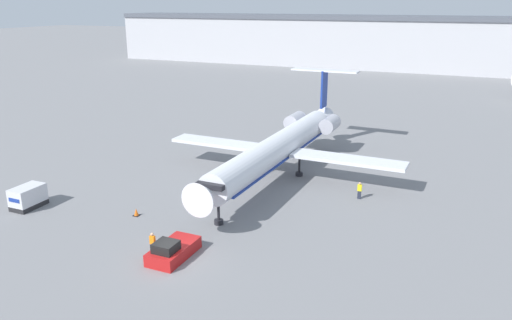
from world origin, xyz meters
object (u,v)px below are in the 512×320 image
(pushback_tug, at_px, (173,250))
(worker_near_tug, at_px, (153,243))
(worker_by_wing, at_px, (360,190))
(luggage_cart, at_px, (28,197))
(airplane_main, at_px, (281,145))
(traffic_cone_left, at_px, (136,212))

(pushback_tug, bearing_deg, worker_near_tug, -173.70)
(pushback_tug, xyz_separation_m, worker_near_tug, (-1.66, -0.18, 0.33))
(worker_by_wing, bearing_deg, worker_near_tug, -124.18)
(worker_near_tug, bearing_deg, luggage_cart, 169.65)
(airplane_main, height_order, luggage_cart, airplane_main)
(luggage_cart, distance_m, worker_near_tug, 16.06)
(worker_by_wing, xyz_separation_m, traffic_cone_left, (-17.30, -12.02, -0.56))
(worker_near_tug, bearing_deg, airplane_main, 83.51)
(pushback_tug, relative_size, luggage_cart, 1.46)
(pushback_tug, xyz_separation_m, worker_by_wing, (10.12, 17.16, 0.30))
(worker_near_tug, bearing_deg, worker_by_wing, 55.82)
(luggage_cart, relative_size, traffic_cone_left, 4.38)
(airplane_main, distance_m, traffic_cone_left, 17.54)
(airplane_main, relative_size, pushback_tug, 7.39)
(airplane_main, xyz_separation_m, luggage_cart, (-18.15, -17.80, -2.42))
(traffic_cone_left, bearing_deg, pushback_tug, -35.59)
(pushback_tug, distance_m, luggage_cart, 17.67)
(worker_near_tug, distance_m, traffic_cone_left, 7.69)
(airplane_main, xyz_separation_m, worker_near_tug, (-2.35, -20.69, -2.51))
(luggage_cart, relative_size, worker_by_wing, 1.80)
(worker_by_wing, bearing_deg, luggage_cart, -152.33)
(luggage_cart, height_order, worker_by_wing, luggage_cart)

